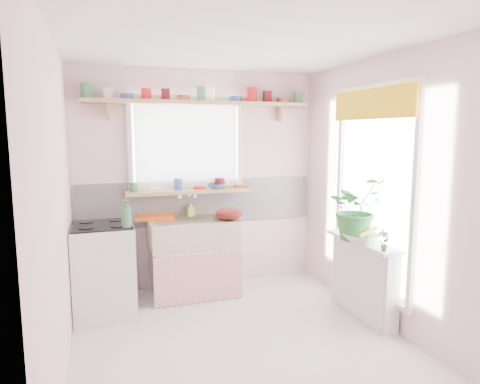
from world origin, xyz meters
name	(u,v)px	position (x,y,z in m)	size (l,w,h in m)	color
room	(277,174)	(0.66, 0.86, 1.37)	(3.20, 3.20, 3.20)	silver
sink_unit	(193,257)	(-0.15, 1.29, 0.43)	(0.95, 0.65, 1.11)	white
cooker	(104,270)	(-1.10, 1.05, 0.46)	(0.58, 0.58, 0.93)	white
radiator_ledge	(363,277)	(1.30, 0.20, 0.40)	(0.22, 0.95, 0.78)	white
windowsill	(189,191)	(-0.15, 1.48, 1.14)	(1.40, 0.22, 0.04)	tan
pine_shelf	(201,103)	(0.00, 1.47, 2.12)	(2.52, 0.24, 0.04)	tan
shelf_crockery	(199,96)	(-0.02, 1.47, 2.19)	(2.47, 0.11, 0.12)	#3F7F4C
sill_crockery	(184,185)	(-0.20, 1.48, 1.21)	(1.35, 0.11, 0.12)	#3F7F4C
dish_tray	(156,217)	(-0.53, 1.50, 0.87)	(0.41, 0.31, 0.04)	#FD5E16
colander	(229,214)	(0.22, 1.16, 0.92)	(0.31, 0.31, 0.14)	#5F1210
jade_plant	(356,208)	(1.21, 0.24, 1.08)	(0.55, 0.48, 0.61)	#2C6E30
fruit_bowl	(363,238)	(1.21, 0.11, 0.82)	(0.33, 0.33, 0.08)	silver
herb_pot	(384,240)	(1.21, -0.20, 0.87)	(0.10, 0.07, 0.19)	#2C6227
soap_bottle_sink	(191,209)	(-0.13, 1.50, 0.93)	(0.08, 0.08, 0.17)	#C4D05C
sill_cup	(225,183)	(0.29, 1.54, 1.20)	(0.11, 0.11, 0.09)	white
sill_bowl	(217,186)	(0.16, 1.42, 1.19)	(0.19, 0.19, 0.06)	#2E5898
shelf_vase	(249,96)	(0.59, 1.53, 2.22)	(0.15, 0.15, 0.16)	#AE6235
cooker_bottle	(126,214)	(-0.88, 0.83, 1.04)	(0.10, 0.10, 0.26)	#3A744D
fruit	(363,232)	(1.22, 0.12, 0.88)	(0.20, 0.14, 0.10)	#FD6115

